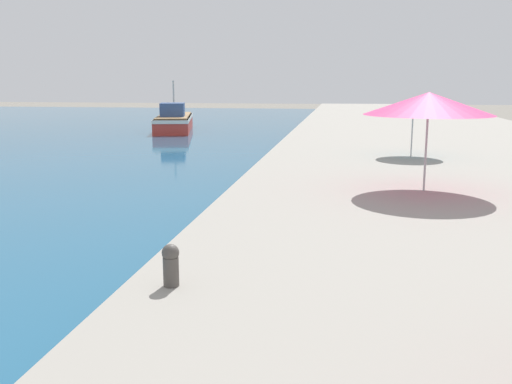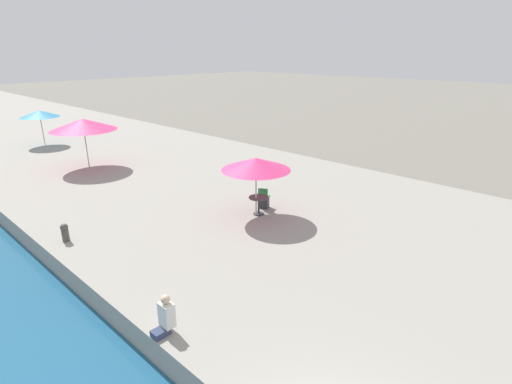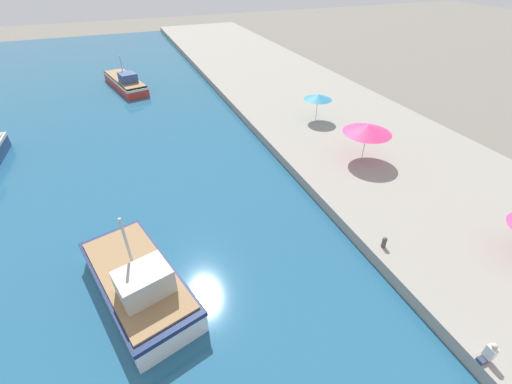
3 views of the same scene
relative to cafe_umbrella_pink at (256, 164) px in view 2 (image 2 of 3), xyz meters
The scene contains 8 objects.
quay_promenade 28.85m from the cafe_umbrella_pink, 87.88° to the left, with size 16.00×90.00×0.77m.
cafe_umbrella_pink is the anchor object (origin of this frame).
cafe_umbrella_white 11.74m from the cafe_umbrella_pink, 96.96° to the left, with size 3.54×3.54×2.75m.
cafe_umbrella_striped 19.49m from the cafe_umbrella_pink, 92.79° to the left, with size 2.56×2.56×2.38m.
cafe_table 1.62m from the cafe_umbrella_pink, ahead, with size 0.80×0.80×0.74m.
cafe_chair_left 2.03m from the cafe_umbrella_pink, 20.77° to the left, with size 0.56×0.54×0.91m.
person_at_quay 7.53m from the cafe_umbrella_pink, 153.35° to the right, with size 0.54×0.36×0.99m.
mooring_bollard 7.21m from the cafe_umbrella_pink, 152.39° to the left, with size 0.26×0.26×0.65m.
Camera 2 is at (-3.80, -1.86, 7.03)m, focal length 28.00 mm.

